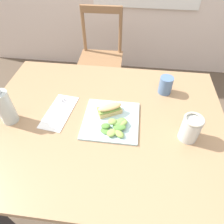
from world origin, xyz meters
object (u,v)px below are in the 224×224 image
plate_lunch (111,120)px  cup_extra_side (166,85)px  dining_table (103,136)px  sandwich_half_front (109,109)px  chair_wooden_far (101,59)px  mason_jar_iced_tea (190,129)px  bottle_cold_brew (6,108)px  fork_on_napkin (60,109)px

plate_lunch → cup_extra_side: cup_extra_side is taller
dining_table → cup_extra_side: 0.43m
dining_table → sandwich_half_front: (0.03, 0.04, 0.16)m
dining_table → plate_lunch: bearing=-0.4°
chair_wooden_far → mason_jar_iced_tea: bearing=-62.0°
bottle_cold_brew → dining_table: bearing=6.9°
mason_jar_iced_tea → cup_extra_side: 0.31m
plate_lunch → mason_jar_iced_tea: (0.35, -0.05, 0.05)m
dining_table → fork_on_napkin: fork_on_napkin is taller
chair_wooden_far → mason_jar_iced_tea: chair_wooden_far is taller
plate_lunch → dining_table: bearing=179.6°
chair_wooden_far → cup_extra_side: chair_wooden_far is taller
chair_wooden_far → bottle_cold_brew: size_ratio=4.07×
sandwich_half_front → mason_jar_iced_tea: mason_jar_iced_tea is taller
mason_jar_iced_tea → cup_extra_side: size_ratio=1.28×
cup_extra_side → sandwich_half_front: bearing=-143.2°
chair_wooden_far → plate_lunch: (0.23, -1.03, 0.30)m
dining_table → bottle_cold_brew: bottle_cold_brew is taller
plate_lunch → bottle_cold_brew: (-0.47, -0.05, 0.07)m
bottle_cold_brew → cup_extra_side: (0.74, 0.30, -0.03)m
cup_extra_side → mason_jar_iced_tea: bearing=-74.5°
sandwich_half_front → bottle_cold_brew: (-0.46, -0.09, 0.04)m
dining_table → cup_extra_side: size_ratio=12.26×
sandwich_half_front → mason_jar_iced_tea: (0.36, -0.09, 0.02)m
bottle_cold_brew → cup_extra_side: bottle_cold_brew is taller
mason_jar_iced_tea → sandwich_half_front: bearing=165.3°
dining_table → plate_lunch: (0.04, -0.00, 0.13)m
dining_table → bottle_cold_brew: 0.48m
fork_on_napkin → sandwich_half_front: bearing=-0.5°
plate_lunch → fork_on_napkin: plate_lunch is taller
plate_lunch → cup_extra_side: bearing=43.3°
chair_wooden_far → sandwich_half_front: size_ratio=7.01×
chair_wooden_far → fork_on_napkin: bearing=-91.9°
sandwich_half_front → fork_on_napkin: 0.25m
sandwich_half_front → fork_on_napkin: (-0.25, 0.00, -0.03)m
dining_table → bottle_cold_brew: size_ratio=5.51×
sandwich_half_front → mason_jar_iced_tea: size_ratio=1.01×
chair_wooden_far → sandwich_half_front: (0.22, -0.99, 0.33)m
plate_lunch → chair_wooden_far: bearing=102.6°
fork_on_napkin → bottle_cold_brew: size_ratio=0.87×
chair_wooden_far → plate_lunch: size_ratio=3.34×
plate_lunch → cup_extra_side: size_ratio=2.72×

